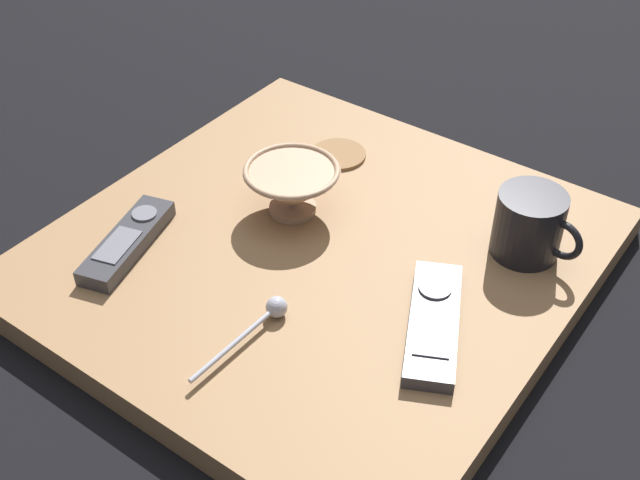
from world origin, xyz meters
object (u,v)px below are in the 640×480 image
(tv_remote_far, at_px, (434,322))
(cereal_bowl, at_px, (292,187))
(coffee_mug, at_px, (530,225))
(drink_coaster, at_px, (338,154))
(tv_remote_near, at_px, (128,241))
(teaspoon, at_px, (267,315))

(tv_remote_far, bearing_deg, cereal_bowl, 162.99)
(cereal_bowl, bearing_deg, coffee_mug, 19.95)
(coffee_mug, relative_size, drink_coaster, 1.44)
(tv_remote_near, height_order, tv_remote_far, tv_remote_near)
(teaspoon, distance_m, tv_remote_far, 0.19)
(drink_coaster, bearing_deg, teaspoon, -68.19)
(cereal_bowl, distance_m, drink_coaster, 0.15)
(teaspoon, height_order, drink_coaster, teaspoon)
(coffee_mug, xyz_separation_m, tv_remote_far, (-0.03, -0.19, -0.03))
(teaspoon, bearing_deg, drink_coaster, 111.81)
(teaspoon, distance_m, drink_coaster, 0.36)
(teaspoon, height_order, tv_remote_near, teaspoon)
(coffee_mug, bearing_deg, teaspoon, -122.41)
(drink_coaster, bearing_deg, coffee_mug, -7.12)
(tv_remote_near, xyz_separation_m, tv_remote_far, (0.39, 0.11, -0.00))
(teaspoon, bearing_deg, tv_remote_far, 33.37)
(coffee_mug, distance_m, teaspoon, 0.35)
(cereal_bowl, xyz_separation_m, tv_remote_far, (0.27, -0.08, -0.03))
(tv_remote_near, bearing_deg, cereal_bowl, 56.81)
(cereal_bowl, bearing_deg, drink_coaster, 100.23)
(coffee_mug, height_order, drink_coaster, coffee_mug)
(tv_remote_near, distance_m, tv_remote_far, 0.40)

